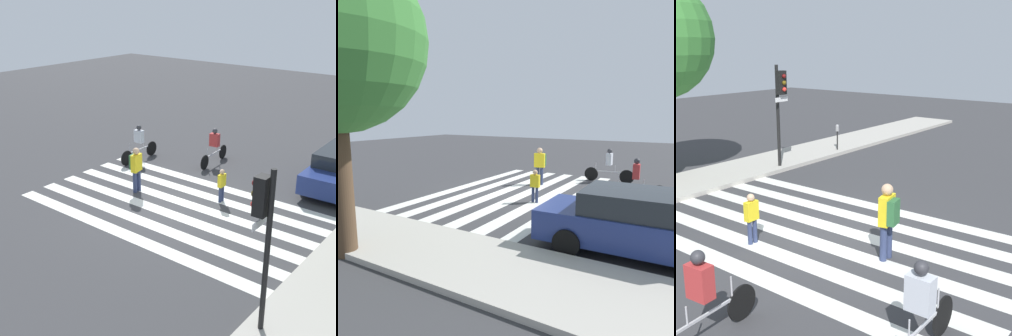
# 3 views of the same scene
# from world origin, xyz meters

# --- Properties ---
(ground_plane) EXTENTS (60.00, 60.00, 0.00)m
(ground_plane) POSITION_xyz_m (0.00, 0.00, 0.00)
(ground_plane) COLOR #38383A
(crosswalk_stripes) EXTENTS (5.43, 10.00, 0.01)m
(crosswalk_stripes) POSITION_xyz_m (0.00, 0.00, 0.00)
(crosswalk_stripes) COLOR silver
(crosswalk_stripes) RESTS_ON ground_plane
(traffic_light) EXTENTS (0.60, 0.50, 3.85)m
(traffic_light) POSITION_xyz_m (3.82, 5.25, 2.70)
(traffic_light) COLOR black
(traffic_light) RESTS_ON ground_plane
(pedestrian_adult_blue_shirt) EXTENTS (0.51, 0.45, 1.71)m
(pedestrian_adult_blue_shirt) POSITION_xyz_m (-0.22, -1.96, 1.00)
(pedestrian_adult_blue_shirt) COLOR navy
(pedestrian_adult_blue_shirt) RESTS_ON ground_plane
(pedestrian_adult_tall_backpack) EXTENTS (0.34, 0.18, 1.22)m
(pedestrian_adult_tall_backpack) POSITION_xyz_m (-1.42, 1.01, 0.69)
(pedestrian_adult_tall_backpack) COLOR navy
(pedestrian_adult_tall_backpack) RESTS_ON ground_plane
(cyclist_far_lane) EXTENTS (2.32, 0.40, 1.61)m
(cyclist_far_lane) POSITION_xyz_m (-2.81, -4.14, 0.86)
(cyclist_far_lane) COLOR black
(cyclist_far_lane) RESTS_ON ground_plane
(cyclist_near_curb) EXTENTS (2.27, 0.42, 1.59)m
(cyclist_near_curb) POSITION_xyz_m (-4.48, -1.33, 0.86)
(cyclist_near_curb) COLOR black
(cyclist_near_curb) RESTS_ON ground_plane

